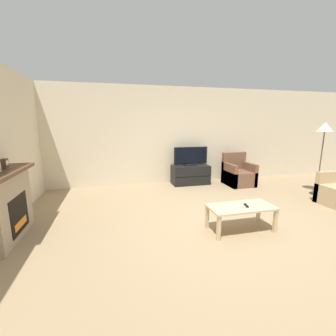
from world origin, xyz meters
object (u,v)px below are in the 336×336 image
coffee_table (241,209)px  fireplace (5,205)px  remote (246,205)px  floor_lamp (325,131)px  armchair (238,174)px  tv (191,157)px  mantel_clock (4,164)px  tv_stand (190,175)px

coffee_table → fireplace: bearing=170.5°
remote → floor_lamp: size_ratio=0.09×
armchair → coffee_table: (-1.45, -2.49, 0.07)m
tv → coffee_table: (-0.17, -2.88, -0.42)m
mantel_clock → tv: size_ratio=0.15×
fireplace → tv_stand: bearing=31.9°
armchair → remote: 2.86m
coffee_table → floor_lamp: (2.86, 1.24, 1.17)m
coffee_table → floor_lamp: floor_lamp is taller
tv_stand → remote: bearing=-91.9°
fireplace → mantel_clock: 0.60m
mantel_clock → tv_stand: size_ratio=0.14×
tv_stand → fireplace: bearing=-148.1°
fireplace → mantel_clock: mantel_clock is taller
coffee_table → remote: (0.08, -0.02, 0.07)m
armchair → tv: bearing=163.1°
floor_lamp → fireplace: bearing=-174.2°
fireplace → tv: size_ratio=1.30×
tv_stand → floor_lamp: size_ratio=0.60×
fireplace → floor_lamp: size_ratio=0.73×
fireplace → tv: tv is taller
tv_stand → tv: (0.00, -0.00, 0.51)m
tv → coffee_table: size_ratio=0.92×
mantel_clock → coffee_table: mantel_clock is taller
remote → floor_lamp: 3.25m
coffee_table → mantel_clock: bearing=168.4°
mantel_clock → coffee_table: bearing=-11.6°
armchair → remote: bearing=-118.7°
floor_lamp → armchair: bearing=138.4°
fireplace → mantel_clock: (0.02, 0.13, 0.59)m
tv_stand → mantel_clock: bearing=-149.4°
remote → floor_lamp: (2.78, 1.26, 1.11)m
fireplace → armchair: fireplace is taller
fireplace → remote: (3.59, -0.61, -0.11)m
tv → floor_lamp: floor_lamp is taller
remote → fireplace: bearing=-174.7°
coffee_table → remote: bearing=-12.2°
fireplace → armchair: (4.96, 1.90, -0.25)m
tv → armchair: (1.28, -0.39, -0.49)m
tv → armchair: 1.42m
fireplace → coffee_table: 3.57m
fireplace → tv_stand: fireplace is taller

